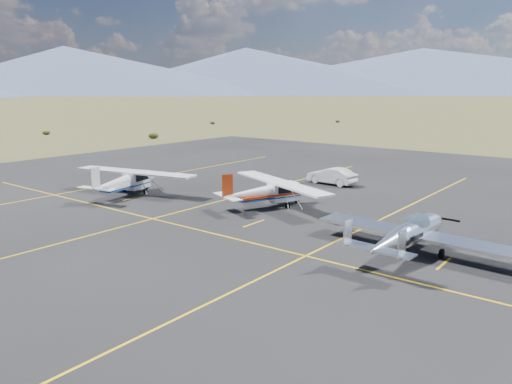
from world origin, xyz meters
TOP-DOWN VIEW (x-y plane):
  - ground at (0.00, 0.00)m, footprint 1600.00×1600.00m
  - apron at (0.00, 7.00)m, footprint 72.00×72.00m
  - aircraft_low_wing at (-2.77, -1.76)m, footprint 7.39×10.31m
  - aircraft_cessna at (0.72, 9.23)m, footprint 7.03×9.61m
  - aircraft_plain at (-2.78, 19.63)m, footprint 6.46×10.11m
  - sedan at (10.36, 9.91)m, footprint 1.75×4.25m

SIDE VIEW (x-z plane):
  - ground at x=0.00m, z-range 0.00..0.00m
  - apron at x=0.00m, z-range -0.01..0.01m
  - sedan at x=10.36m, z-range 0.01..1.38m
  - aircraft_low_wing at x=-2.77m, z-range -0.05..2.19m
  - aircraft_cessna at x=0.72m, z-range -0.14..2.36m
  - aircraft_plain at x=-2.78m, z-range -0.14..2.42m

